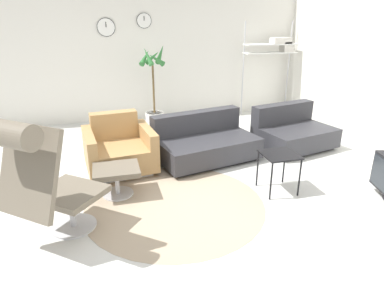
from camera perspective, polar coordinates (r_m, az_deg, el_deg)
The scene contains 11 objects.
ground_plane at distance 4.21m, azimuth -1.47°, elevation -7.46°, with size 12.00×12.00×0.00m, color silver.
wall_back at distance 6.92m, azimuth -7.95°, elevation 15.57°, with size 12.00×0.09×2.80m.
round_rug at distance 3.88m, azimuth -2.84°, elevation -10.01°, with size 1.99×1.99×0.01m.
lounge_chair at distance 3.19m, azimuth -24.21°, elevation -4.16°, with size 1.00×1.05×1.25m.
ottoman at distance 4.06m, azimuth -12.47°, elevation -4.92°, with size 0.53×0.45×0.34m.
armchair_red at distance 4.73m, azimuth -12.03°, elevation -1.06°, with size 0.97×0.93×0.74m.
couch_low at distance 4.98m, azimuth 2.15°, elevation 0.08°, with size 1.57×1.14×0.66m.
couch_second at distance 5.67m, azimuth 16.40°, elevation 1.81°, with size 1.29×1.07×0.66m.
side_table at distance 4.12m, azimuth 14.35°, elevation -2.34°, with size 0.40×0.40×0.48m.
potted_plant at distance 6.42m, azimuth -6.34°, elevation 7.51°, with size 0.49×0.49×1.54m.
shelf_unit at distance 7.40m, azimuth 13.97°, elevation 15.34°, with size 1.09×0.28×1.89m.
Camera 1 is at (-0.84, -3.62, 1.97)m, focal length 32.00 mm.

